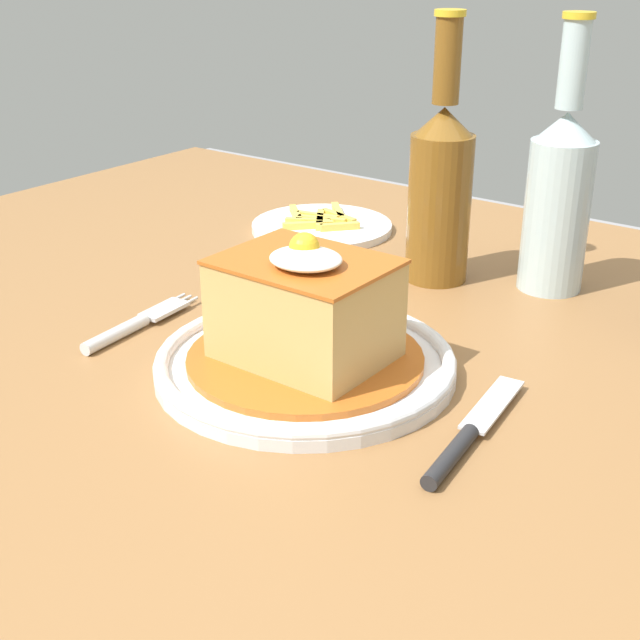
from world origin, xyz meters
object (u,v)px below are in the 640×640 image
Objects in this scene: beer_bottle_clear at (559,192)px; side_plate_fries at (322,226)px; main_plate at (305,363)px; beer_bottle_amber at (440,185)px; knife at (464,440)px; fork at (132,326)px.

side_plate_fries is at bearing 177.88° from beer_bottle_clear.
main_plate is 0.27m from beer_bottle_amber.
knife is 0.34m from beer_bottle_amber.
side_plate_fries is (-0.22, 0.31, -0.00)m from main_plate.
knife is 0.50m from side_plate_fries.
side_plate_fries is at bearing 163.28° from beer_bottle_amber.
beer_bottle_clear reaches higher than main_plate.
beer_bottle_amber reaches higher than side_plate_fries.
main_plate is at bearing -55.15° from side_plate_fries.
beer_bottle_amber reaches higher than knife.
main_plate is 1.73× the size of fork.
main_plate is 0.92× the size of beer_bottle_amber.
beer_bottle_clear is (0.08, 0.30, 0.09)m from main_plate.
beer_bottle_amber is 0.12m from beer_bottle_clear.
beer_bottle_clear is at bearing 74.59° from main_plate.
beer_bottle_amber is at bearing 123.45° from knife.
fork is at bearing -178.77° from knife.
knife is at bearing 1.23° from fork.
fork is 0.86× the size of knife.
side_plate_fries is (-0.37, 0.33, -0.00)m from knife.
fork is 0.33m from knife.
fork is 0.53× the size of beer_bottle_amber.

